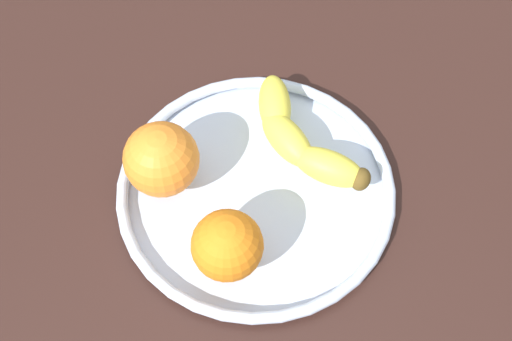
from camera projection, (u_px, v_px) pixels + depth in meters
ground_plane at (256, 203)px, 71.25cm from camera, size 133.65×133.65×4.00cm
fruit_bowl at (256, 190)px, 68.74cm from camera, size 28.84×28.84×1.80cm
banana at (300, 139)px, 68.82cm from camera, size 17.16×9.80×3.44cm
orange_back_left at (227, 245)px, 60.88cm from camera, size 6.79×6.79×6.79cm
orange_front_right at (161, 159)px, 65.13cm from camera, size 7.57×7.57×7.57cm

